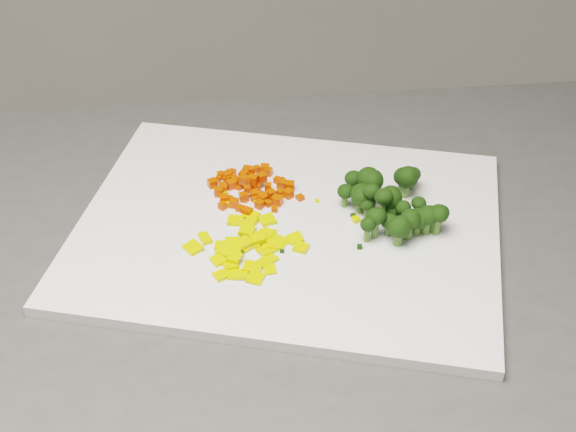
{
  "coord_description": "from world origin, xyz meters",
  "views": [
    {
      "loc": [
        0.08,
        -0.09,
        1.46
      ],
      "look_at": [
        0.13,
        0.62,
        0.92
      ],
      "focal_mm": 50.0,
      "sensor_mm": 36.0,
      "label": 1
    }
  ],
  "objects": [
    {
      "name": "broccoli_floret_3",
      "position": [
        0.24,
        0.61,
        0.92
      ],
      "size": [
        0.03,
        0.03,
        0.02
      ],
      "primitive_type": null,
      "color": "black",
      "rests_on": "broccoli_pile"
    },
    {
      "name": "carrot_cube_45",
      "position": [
        0.1,
        0.65,
        0.92
      ],
      "size": [
        0.01,
        0.01,
        0.01
      ],
      "primitive_type": "cube",
      "rotation": [
        0.0,
        0.0,
        0.93
      ],
      "color": "red",
      "rests_on": "carrot_pile"
    },
    {
      "name": "carrot_cube_38",
      "position": [
        0.06,
        0.71,
        0.92
      ],
      "size": [
        0.01,
        0.01,
        0.01
      ],
      "primitive_type": "cube",
      "rotation": [
        0.0,
        0.0,
        2.12
      ],
      "color": "red",
      "rests_on": "carrot_pile"
    },
    {
      "name": "stray_bit_7",
      "position": [
        0.2,
        0.57,
        0.91
      ],
      "size": [
        0.01,
        0.01,
        0.0
      ],
      "primitive_type": "cube",
      "rotation": [
        0.0,
        0.0,
        3.03
      ],
      "color": "black",
      "rests_on": "cutting_board"
    },
    {
      "name": "pepper_chunk_32",
      "position": [
        0.09,
        0.58,
        0.92
      ],
      "size": [
        0.02,
        0.02,
        0.01
      ],
      "primitive_type": "cube",
      "rotation": [
        -0.03,
        -0.07,
        1.89
      ],
      "color": "yellow",
      "rests_on": "pepper_pile"
    },
    {
      "name": "carrot_cube_4",
      "position": [
        0.05,
        0.68,
        0.92
      ],
      "size": [
        0.01,
        0.01,
        0.01
      ],
      "primitive_type": "cube",
      "rotation": [
        0.0,
        0.0,
        1.58
      ],
      "color": "red",
      "rests_on": "carrot_pile"
    },
    {
      "name": "carrot_cube_2",
      "position": [
        0.08,
        0.69,
        0.92
      ],
      "size": [
        0.01,
        0.01,
        0.01
      ],
      "primitive_type": "cube",
      "rotation": [
        0.0,
        0.0,
        2.23
      ],
      "color": "red",
      "rests_on": "carrot_pile"
    },
    {
      "name": "pepper_chunk_11",
      "position": [
        0.08,
        0.58,
        0.91
      ],
      "size": [
        0.02,
        0.02,
        0.01
      ],
      "primitive_type": "cube",
      "rotation": [
        0.01,
        -0.13,
        2.25
      ],
      "color": "yellow",
      "rests_on": "pepper_pile"
    },
    {
      "name": "carrot_cube_41",
      "position": [
        0.08,
        0.64,
        0.92
      ],
      "size": [
        0.01,
        0.01,
        0.01
      ],
      "primitive_type": "cube",
      "rotation": [
        0.0,
        0.0,
        1.97
      ],
      "color": "red",
      "rests_on": "carrot_pile"
    },
    {
      "name": "stray_bit_2",
      "position": [
        0.21,
        0.61,
        0.92
      ],
      "size": [
        0.01,
        0.01,
        0.01
      ],
      "primitive_type": "cube",
      "rotation": [
        0.0,
        0.0,
        0.38
      ],
      "color": "yellow",
      "rests_on": "cutting_board"
    },
    {
      "name": "pepper_chunk_16",
      "position": [
        0.11,
        0.6,
        0.91
      ],
      "size": [
        0.02,
        0.02,
        0.01
      ],
      "primitive_type": "cube",
      "rotation": [
        0.05,
        0.14,
        0.04
      ],
      "color": "yellow",
      "rests_on": "pepper_pile"
    },
    {
      "name": "carrot_cube_20",
      "position": [
        0.1,
        0.69,
        0.93
      ],
      "size": [
        0.01,
        0.01,
        0.01
      ],
      "primitive_type": "cube",
      "rotation": [
        0.0,
        0.0,
        1.98
      ],
      "color": "red",
      "rests_on": "carrot_pile"
    },
    {
      "name": "carrot_cube_17",
      "position": [
        0.14,
        0.68,
        0.92
      ],
      "size": [
        0.01,
        0.01,
        0.01
      ],
      "primitive_type": "cube",
      "rotation": [
        0.0,
        0.0,
        1.4
      ],
      "color": "red",
      "rests_on": "carrot_pile"
    },
    {
      "name": "carrot_cube_28",
      "position": [
        0.11,
        0.72,
        0.92
      ],
      "size": [
        0.01,
        0.01,
        0.01
      ],
      "primitive_type": "cube",
      "rotation": [
        0.0,
        0.0,
        2.98
      ],
      "color": "red",
      "rests_on": "carrot_pile"
    },
    {
      "name": "pepper_chunk_25",
      "position": [
        0.12,
        0.58,
        0.91
      ],
      "size": [
        0.02,
        0.02,
        0.01
      ],
      "primitive_type": "cube",
      "rotation": [
        0.09,
        0.09,
        0.79
      ],
      "color": "yellow",
      "rests_on": "pepper_pile"
    },
    {
      "name": "carrot_cube_13",
      "position": [
        0.08,
        0.64,
        0.92
      ],
      "size": [
        0.01,
        0.01,
        0.01
      ],
      "primitive_type": "cube",
      "rotation": [
        0.0,
        0.0,
        1.1
      ],
      "color": "red",
      "rests_on": "carrot_pile"
    },
    {
      "name": "carrot_cube_65",
      "position": [
        0.13,
        0.69,
        0.92
      ],
      "size": [
        0.01,
        0.01,
        0.01
      ],
      "primitive_type": "cube",
      "rotation": [
        0.0,
        0.0,
        1.01
      ],
      "color": "red",
      "rests_on": "carrot_pile"
    },
    {
      "name": "pepper_chunk_36",
      "position": [
        0.09,
        0.62,
        0.91
      ],
      "size": [
        0.02,
        0.02,
        0.01
      ],
      "primitive_type": "cube",
      "rotation": [
        -0.13,
        0.09,
        2.56
      ],
      "color": "yellow",
      "rests_on": "pepper_pile"
    },
    {
      "name": "carrot_cube_19",
      "position": [
        0.07,
        0.69,
        0.92
      ],
      "size": [
        0.01,
        0.01,
        0.01
      ],
      "primitive_type": "cube",
      "rotation": [
        0.0,
        0.0,
        0.41
      ],
      "color": "red",
      "rests_on": "carrot_pile"
    },
    {
      "name": "carrot_cube_57",
      "position": [
        0.12,
        0.67,
        0.92
      ],
      "size": [
        0.01,
        0.01,
        0.01
      ],
      "primitive_type": "cube",
      "rotation": [
        0.0,
        0.0,
        0.8
      ],
      "color": "red",
      "rests_on": "carrot_pile"
    },
    {
      "name": "carrot_cube_1",
      "position": [
        0.1,
        0.72,
        0.92
      ],
      "size": [
        0.01,
        0.01,
        0.01
      ],
      "primitive_type": "cube",
      "rotation": [
        0.0,
        0.0,
        2.0
      ],
      "color": "red",
      "rests_on": "carrot_pile"
    },
    {
      "name": "stray_bit_12",
      "position": [
        0.12,
        0.67,
        0.91
      ],
      "size": [
        0.01,
        0.01,
        0.0
      ],
      "primitive_type": "cube",
      "rotation": [
        0.0,
        0.0,
        0.07
      ],
      "color": "yellow",
      "rests_on": "cutting_board"
    },
    {
      "name": "stray_bit_4",
      "position": [
        0.2,
        0.62,
        0.91
      ],
      "size": [
        0.01,
        0.01,
        0.0
      ],
      "primitive_type": "cube",
      "rotation": [
        0.0,
        0.0,
        1.9
      ],
      "color": "black",
      "rests_on": "cutting_board"
    },
    {
      "name": "broccoli_pile",
      "position": [
        0.24,
        0.62,
        0.94
      ],
      "size": [
        0.12,
        0.12,
        0.06
      ],
      "primitive_type": null,
      "color": "black",
      "rests_on": "cutting_board"
    },
    {
      "name": "carrot_cube_52",
      "position": [
        0.1,
        0.66,
        0.92
      ],
      "size": [
        0.01,
        0.01,
        0.01
      ],
      "primitive_type": "cube",
      "rotation": [
        0.0,
        0.0,
        1.68
      ],
      "color": "red",
      "rests_on": "carrot_pile"
    },
    {
      "name": "carrot_cube_32",
      "position": [
        0.06,
        0.71,
        0.92
      ],
      "size": [
        0.01,
        0.01,
        0.01
      ],
      "primitive_type": "cube",
      "rotation": [
        0.0,
        0.0,
        0.14
      ],
      "color": "red",
      "rests_on": "carrot_pile"
    },
    {
      "name": "broccoli_floret_16",
      "position": [
        0.28,
        0.59,
        0.93
      ],
      "size": [
        0.04,
        0.04,
        0.03
      ],
      "primitive_type": null,
      "color": "black",
      "rests_on": "broccoli_pile"
    },
    {
      "name": "carrot_cube_42",
      "position": [
        0.09,
        0.67,
        0.92
      ],
      "size": [
        0.01,
        0.01,
        0.01
      ],
      "primitive_type": "cube",
      "rotation": [
        0.0,
        0.0,
        0.08
      ],
      "color": "red",
      "rests_on": "carrot_pile"
    },
    {
      "name": "carrot_cube_24",
      "position": [
        0.09,
        0.69,
        0.92
      ],
      "size": [
        0.01,
        0.01,
        0.01
      ],
      "primitive_type": "cube",
      "rotation": [
        0.0,
        0.0,
        2.67
      ],
      "color": "red",
      "rests_on": "carrot_pile"
    },
    {
      "name": "carrot_cube_63",
      "position": [
        0.08,
        0.7,
        0.92
      ],
      "size": [
        0.01,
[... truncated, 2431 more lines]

